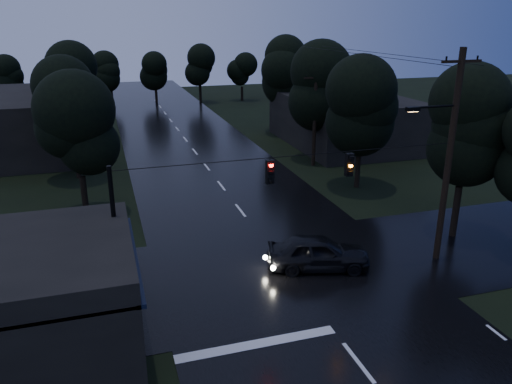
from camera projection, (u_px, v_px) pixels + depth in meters
main_road at (207, 167)px, 39.60m from camera, size 12.00×120.00×0.02m
cross_street at (286, 270)px, 23.36m from camera, size 60.00×9.00×0.02m
building_far_right at (344, 120)px, 46.41m from camera, size 10.00×14.00×4.40m
building_far_left at (26, 123)px, 43.86m from camera, size 10.00×16.00×5.00m
utility_pole_main at (448, 154)px, 22.82m from camera, size 3.50×0.30×10.00m
utility_pole_far at (315, 117)px, 38.85m from camera, size 2.00×0.30×7.50m
anchor_pole_left at (116, 240)px, 19.37m from camera, size 0.18×0.18×6.00m
span_signals at (310, 167)px, 20.89m from camera, size 15.00×0.37×1.12m
tree_corner_near at (468, 127)px, 25.10m from camera, size 4.48×4.48×9.44m
tree_left_a at (76, 129)px, 28.13m from camera, size 3.92×3.92×8.26m
tree_left_b at (70, 102)px, 35.06m from camera, size 4.20×4.20×8.85m
tree_left_c at (67, 81)px, 43.78m from camera, size 4.48×4.48×9.44m
tree_right_a at (362, 107)px, 33.06m from camera, size 4.20×4.20×8.85m
tree_right_b at (321, 86)px, 40.32m from camera, size 4.48×4.48×9.44m
tree_right_c at (285, 70)px, 49.39m from camera, size 4.76×4.76×10.03m
car at (318, 252)px, 23.28m from camera, size 5.11×3.13×1.62m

